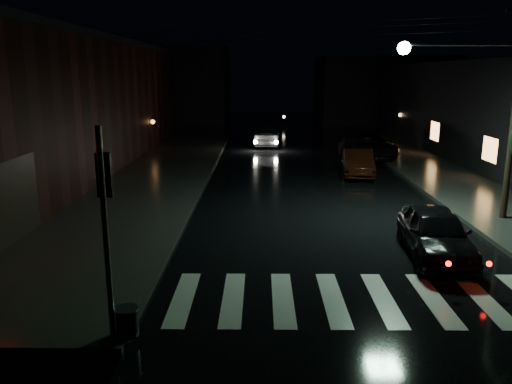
{
  "coord_description": "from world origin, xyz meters",
  "views": [
    {
      "loc": [
        0.66,
        -10.55,
        5.27
      ],
      "look_at": [
        0.52,
        4.84,
        1.6
      ],
      "focal_mm": 35.0,
      "sensor_mm": 36.0,
      "label": 1
    }
  ],
  "objects_px": {
    "parked_car_d": "(369,145)",
    "parked_car_b": "(358,162)",
    "parked_car_a": "(436,232)",
    "oncoming_car": "(267,135)",
    "parked_car_c": "(354,148)"
  },
  "relations": [
    {
      "from": "oncoming_car",
      "to": "parked_car_d",
      "type": "bearing_deg",
      "value": 144.09
    },
    {
      "from": "parked_car_d",
      "to": "oncoming_car",
      "type": "bearing_deg",
      "value": 138.17
    },
    {
      "from": "parked_car_a",
      "to": "parked_car_d",
      "type": "relative_size",
      "value": 0.75
    },
    {
      "from": "parked_car_d",
      "to": "parked_car_b",
      "type": "bearing_deg",
      "value": -110.21
    },
    {
      "from": "parked_car_a",
      "to": "parked_car_c",
      "type": "xyz_separation_m",
      "value": [
        0.8,
        17.47,
        -0.05
      ]
    },
    {
      "from": "parked_car_a",
      "to": "oncoming_car",
      "type": "xyz_separation_m",
      "value": [
        -4.63,
        22.91,
        0.06
      ]
    },
    {
      "from": "parked_car_b",
      "to": "parked_car_d",
      "type": "bearing_deg",
      "value": 79.61
    },
    {
      "from": "parked_car_b",
      "to": "parked_car_c",
      "type": "bearing_deg",
      "value": 88.81
    },
    {
      "from": "parked_car_d",
      "to": "parked_car_a",
      "type": "bearing_deg",
      "value": -98.57
    },
    {
      "from": "oncoming_car",
      "to": "parked_car_c",
      "type": "bearing_deg",
      "value": 138.18
    },
    {
      "from": "parked_car_b",
      "to": "oncoming_car",
      "type": "bearing_deg",
      "value": 119.99
    },
    {
      "from": "parked_car_b",
      "to": "oncoming_car",
      "type": "relative_size",
      "value": 0.89
    },
    {
      "from": "parked_car_b",
      "to": "parked_car_c",
      "type": "distance_m",
      "value": 5.57
    },
    {
      "from": "parked_car_a",
      "to": "parked_car_b",
      "type": "height_order",
      "value": "parked_car_a"
    },
    {
      "from": "parked_car_a",
      "to": "parked_car_c",
      "type": "bearing_deg",
      "value": 92.33
    }
  ]
}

